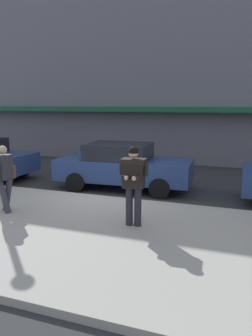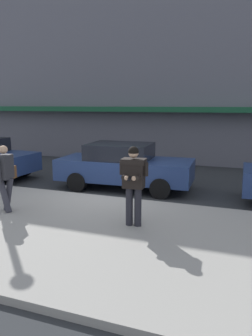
{
  "view_description": "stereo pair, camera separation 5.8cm",
  "coord_description": "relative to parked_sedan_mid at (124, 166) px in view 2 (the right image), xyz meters",
  "views": [
    {
      "loc": [
        3.88,
        -8.88,
        2.83
      ],
      "look_at": [
        1.54,
        -2.41,
        1.49
      ],
      "focal_mm": 35.0,
      "sensor_mm": 36.0,
      "label": 1
    },
    {
      "loc": [
        3.94,
        -8.86,
        2.83
      ],
      "look_at": [
        1.54,
        -2.41,
        1.49
      ],
      "focal_mm": 35.0,
      "sensor_mm": 36.0,
      "label": 2
    }
  ],
  "objects": [
    {
      "name": "pedestrian_with_bag",
      "position": [
        -1.79,
        -3.7,
        0.32
      ],
      "size": [
        0.37,
        0.72,
        1.7
      ],
      "color": "#33333D",
      "rests_on": "sidewalk"
    },
    {
      "name": "ground_plane",
      "position": [
        -0.09,
        -1.32,
        -0.79
      ],
      "size": [
        80.0,
        80.0,
        0.0
      ],
      "primitive_type": "plane",
      "color": "#2B2D30"
    },
    {
      "name": "parked_sedan_mid",
      "position": [
        0.0,
        0.0,
        0.0
      ],
      "size": [
        4.59,
        2.1,
        1.54
      ],
      "color": "navy",
      "rests_on": "ground"
    },
    {
      "name": "curb_paint_line",
      "position": [
        0.91,
        -1.27,
        -0.79
      ],
      "size": [
        28.0,
        0.12,
        0.01
      ],
      "primitive_type": "cube",
      "color": "silver",
      "rests_on": "ground"
    },
    {
      "name": "man_texting_on_phone",
      "position": [
        1.57,
        -3.55,
        0.46
      ],
      "size": [
        0.65,
        0.6,
        1.81
      ],
      "color": "#23232B",
      "rests_on": "sidewalk"
    },
    {
      "name": "storefront_facade",
      "position": [
        0.91,
        7.17,
        4.34
      ],
      "size": [
        28.0,
        4.7,
        10.29
      ],
      "color": "slate",
      "rests_on": "ground"
    },
    {
      "name": "sidewalk",
      "position": [
        0.91,
        -4.17,
        -0.72
      ],
      "size": [
        32.0,
        5.3,
        0.14
      ],
      "primitive_type": "cube",
      "color": "#99968E",
      "rests_on": "ground"
    }
  ]
}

